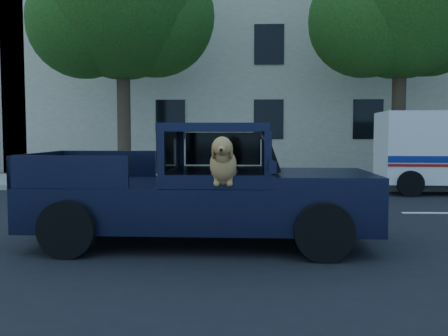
{
  "coord_description": "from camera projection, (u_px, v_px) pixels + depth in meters",
  "views": [
    {
      "loc": [
        -0.12,
        -6.86,
        1.64
      ],
      "look_at": [
        -0.35,
        0.07,
        1.15
      ],
      "focal_mm": 40.0,
      "sensor_mm": 36.0,
      "label": 1
    }
  ],
  "objects": [
    {
      "name": "building_main",
      "position": [
        309.0,
        71.0,
        22.99
      ],
      "size": [
        26.0,
        6.0,
        9.0
      ],
      "primitive_type": "cube",
      "color": "beige",
      "rests_on": "ground"
    },
    {
      "name": "street_tree_left",
      "position": [
        123.0,
        8.0,
        16.28
      ],
      "size": [
        6.0,
        5.2,
        8.6
      ],
      "color": "#332619",
      "rests_on": "ground"
    },
    {
      "name": "pickup_truck",
      "position": [
        196.0,
        203.0,
        7.39
      ],
      "size": [
        5.0,
        2.59,
        1.77
      ],
      "rotation": [
        0.0,
        0.0,
        -0.02
      ],
      "color": "black",
      "rests_on": "ground"
    },
    {
      "name": "ground",
      "position": [
        249.0,
        251.0,
        6.95
      ],
      "size": [
        120.0,
        120.0,
        0.0
      ],
      "primitive_type": "plane",
      "color": "black",
      "rests_on": "ground"
    },
    {
      "name": "street_tree_mid",
      "position": [
        402.0,
        6.0,
        15.97
      ],
      "size": [
        6.0,
        5.2,
        8.6
      ],
      "color": "#332619",
      "rests_on": "ground"
    },
    {
      "name": "far_sidewalk",
      "position": [
        245.0,
        182.0,
        16.12
      ],
      "size": [
        60.0,
        4.0,
        0.15
      ],
      "primitive_type": "cube",
      "color": "gray",
      "rests_on": "ground"
    },
    {
      "name": "lane_stripes",
      "position": [
        343.0,
        212.0,
        10.27
      ],
      "size": [
        21.6,
        0.14,
        0.01
      ],
      "primitive_type": null,
      "color": "silver",
      "rests_on": "ground"
    }
  ]
}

